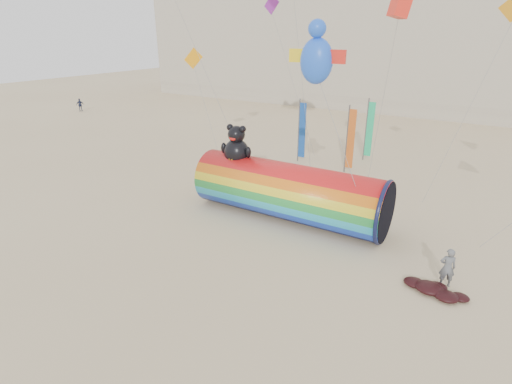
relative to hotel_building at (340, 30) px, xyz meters
The scene contains 6 objects.
ground 48.60m from the hotel_building, 75.36° to the right, with size 160.00×160.00×0.00m, color #CCB58C.
hotel_building is the anchor object (origin of this frame).
windsock_assembly 44.62m from the hotel_building, 72.66° to the right, with size 11.26×3.43×5.19m.
kite_handler 50.39m from the hotel_building, 63.65° to the right, with size 0.66×0.43×1.80m, color slate.
fabric_bundle 51.11m from the hotel_building, 64.37° to the right, with size 2.62×1.35×0.41m.
festival_banners 33.79m from the hotel_building, 68.70° to the right, with size 5.25×3.99×5.20m.
Camera 1 is at (10.58, -15.00, 10.21)m, focal length 28.00 mm.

